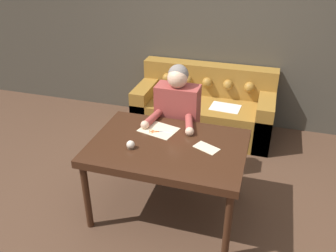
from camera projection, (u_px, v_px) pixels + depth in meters
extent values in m
plane|color=#4C3323|center=(181.00, 209.00, 3.41)|extent=(16.00, 16.00, 0.00)
cube|color=#474238|center=(223.00, 26.00, 4.44)|extent=(8.00, 0.06, 2.60)
cube|color=#381E11|center=(168.00, 148.00, 3.07)|extent=(1.34, 0.93, 0.07)
cylinder|color=#381E11|center=(87.00, 197.00, 3.07)|extent=(0.06, 0.06, 0.66)
cylinder|color=#381E11|center=(227.00, 227.00, 2.76)|extent=(0.06, 0.06, 0.66)
cylinder|color=#381E11|center=(124.00, 148.00, 3.75)|extent=(0.06, 0.06, 0.66)
cylinder|color=#381E11|center=(240.00, 168.00, 3.44)|extent=(0.06, 0.06, 0.66)
cube|color=olive|center=(203.00, 117.00, 4.62)|extent=(1.73, 0.78, 0.44)
cube|color=olive|center=(209.00, 79.00, 4.65)|extent=(1.73, 0.22, 0.40)
cube|color=olive|center=(148.00, 104.00, 4.77)|extent=(0.20, 0.78, 0.60)
cube|color=olive|center=(264.00, 119.00, 4.39)|extent=(0.20, 0.78, 0.60)
sphere|color=olive|center=(167.00, 78.00, 4.68)|extent=(0.13, 0.13, 0.13)
sphere|color=olive|center=(187.00, 80.00, 4.61)|extent=(0.13, 0.13, 0.13)
sphere|color=olive|center=(207.00, 82.00, 4.54)|extent=(0.13, 0.13, 0.13)
sphere|color=olive|center=(228.00, 85.00, 4.48)|extent=(0.13, 0.13, 0.13)
sphere|color=olive|center=(249.00, 87.00, 4.41)|extent=(0.13, 0.13, 0.13)
cube|color=white|center=(225.00, 107.00, 4.36)|extent=(0.38, 0.29, 0.00)
cylinder|color=#33281E|center=(177.00, 155.00, 3.83)|extent=(0.28, 0.28, 0.45)
cube|color=#993D38|center=(177.00, 112.00, 3.58)|extent=(0.43, 0.22, 0.57)
sphere|color=#DBAD8E|center=(177.00, 78.00, 3.38)|extent=(0.20, 0.20, 0.20)
sphere|color=slate|center=(178.00, 75.00, 3.40)|extent=(0.20, 0.20, 0.20)
cylinder|color=#993D38|center=(152.00, 119.00, 3.40)|extent=(0.12, 0.29, 0.07)
sphere|color=#DBAD8E|center=(145.00, 125.00, 3.29)|extent=(0.08, 0.08, 0.08)
cylinder|color=#993D38|center=(189.00, 124.00, 3.31)|extent=(0.14, 0.29, 0.07)
sphere|color=#DBAD8E|center=(190.00, 131.00, 3.18)|extent=(0.08, 0.08, 0.08)
cube|color=beige|center=(159.00, 130.00, 3.28)|extent=(0.38, 0.32, 0.00)
cube|color=beige|center=(206.00, 148.00, 3.01)|extent=(0.24, 0.20, 0.00)
cube|color=silver|center=(166.00, 131.00, 3.25)|extent=(0.11, 0.06, 0.00)
cube|color=#D1511E|center=(155.00, 132.00, 3.24)|extent=(0.07, 0.04, 0.00)
torus|color=#D1511E|center=(151.00, 132.00, 3.23)|extent=(0.04, 0.04, 0.01)
cube|color=silver|center=(166.00, 132.00, 3.23)|extent=(0.12, 0.02, 0.00)
cube|color=#D1511E|center=(156.00, 131.00, 3.25)|extent=(0.08, 0.02, 0.00)
torus|color=#D1511E|center=(151.00, 131.00, 3.26)|extent=(0.04, 0.04, 0.01)
cylinder|color=silver|center=(160.00, 132.00, 3.24)|extent=(0.01, 0.01, 0.01)
cylinder|color=#4C3828|center=(131.00, 148.00, 3.00)|extent=(0.06, 0.06, 0.01)
sphere|color=beige|center=(131.00, 145.00, 2.99)|extent=(0.07, 0.07, 0.07)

